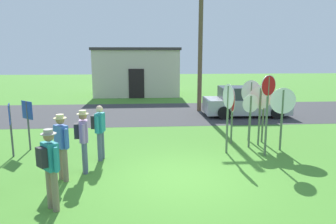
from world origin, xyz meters
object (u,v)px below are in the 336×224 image
Objects in this scene: stop_sign_leaning_left at (228,106)px; stop_sign_far_back at (282,108)px; stop_sign_rear_left at (232,106)px; parked_car_on_street at (245,102)px; stop_sign_nearest at (250,112)px; stop_sign_center_cluster at (260,105)px; stop_sign_rear_right at (251,99)px; info_panel_middle at (28,117)px; person_in_dark_shirt at (50,164)px; person_holding_notes at (62,144)px; person_with_sunhat at (83,137)px; info_panel_leftmost at (10,121)px; utility_pole at (201,34)px; stop_sign_leaning_right at (268,102)px; stop_sign_tallest at (264,103)px; person_on_left at (99,129)px.

stop_sign_leaning_left reaches higher than stop_sign_far_back.
parked_car_on_street is at bearing 67.30° from stop_sign_rear_left.
stop_sign_rear_left is at bearing 135.44° from stop_sign_nearest.
stop_sign_rear_right is (-0.13, 0.62, 0.12)m from stop_sign_center_cluster.
info_panel_middle is at bearing 175.64° from stop_sign_far_back.
info_panel_middle is at bearing 114.44° from person_in_dark_shirt.
stop_sign_nearest is 0.88× the size of stop_sign_far_back.
person_holding_notes is at bearing -158.11° from stop_sign_leaning_left.
stop_sign_rear_right is 6.24m from person_with_sunhat.
stop_sign_rear_left is at bearing 7.18° from info_panel_leftmost.
stop_sign_nearest is at bearing 30.12° from stop_sign_leaning_left.
stop_sign_leaning_left is 1.89m from stop_sign_far_back.
parked_car_on_street is 11.89m from person_in_dark_shirt.
person_holding_notes is (-5.16, -9.42, -3.26)m from utility_pole.
stop_sign_center_cluster reaches higher than info_panel_middle.
stop_sign_far_back is (0.95, -0.38, 0.21)m from stop_sign_nearest.
stop_sign_leaning_right reaches higher than stop_sign_rear_left.
stop_sign_leaning_left is at bearing -131.69° from stop_sign_rear_right.
person_with_sunhat is (-4.34, -1.41, -0.55)m from stop_sign_leaning_left.
stop_sign_tallest is 1.26× the size of person_on_left.
stop_sign_center_cluster reaches higher than info_panel_leftmost.
stop_sign_leaning_left is 1.31× the size of person_with_sunhat.
stop_sign_tallest is 8.54m from info_panel_leftmost.
stop_sign_nearest is 6.22m from person_holding_notes.
parked_car_on_street is at bearing 47.27° from person_with_sunhat.
info_panel_leftmost is (-8.19, -0.64, -0.28)m from stop_sign_center_cluster.
stop_sign_far_back is 1.38m from stop_sign_rear_right.
stop_sign_rear_right reaches higher than stop_sign_tallest.
stop_sign_far_back is (-0.64, -5.86, 0.76)m from parked_car_on_street.
stop_sign_rear_left reaches higher than stop_sign_nearest.
stop_sign_center_cluster is (-1.18, -5.27, 0.75)m from parked_car_on_street.
parked_car_on_street is at bearing 32.24° from info_panel_leftmost.
stop_sign_rear_left reaches higher than person_on_left.
stop_sign_far_back is 1.26× the size of info_panel_leftmost.
parked_car_on_street is 6.58m from stop_sign_leaning_left.
utility_pole reaches higher than stop_sign_rear_right.
stop_sign_rear_left is (-0.72, 1.39, -0.35)m from stop_sign_leaning_right.
person_holding_notes is at bearing -156.45° from stop_sign_center_cluster.
person_holding_notes reaches higher than parked_car_on_street.
stop_sign_center_cluster is 1.00× the size of stop_sign_far_back.
info_panel_middle is (-7.50, 0.27, -0.09)m from stop_sign_nearest.
person_in_dark_shirt is at bearing -143.57° from stop_sign_tallest.
utility_pole reaches higher than person_in_dark_shirt.
stop_sign_leaning_left is at bearing -6.99° from info_panel_middle.
stop_sign_leaning_left is at bearing 17.97° from person_with_sunhat.
person_with_sunhat is at bearing -117.95° from utility_pole.
info_panel_leftmost is (-7.78, -0.43, -0.08)m from stop_sign_nearest.
parked_car_on_street is at bearing 79.57° from stop_sign_tallest.
info_panel_middle is at bearing 154.84° from person_on_left.
stop_sign_center_cluster is (0.41, 0.21, 0.20)m from stop_sign_nearest.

